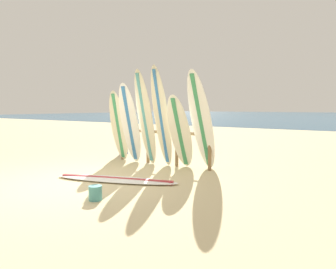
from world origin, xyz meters
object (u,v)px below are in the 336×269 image
Objects in this scene: surfboard_rack at (162,141)px; surfboard_leaning_far_left at (119,126)px; surfboard_leaning_center_right at (180,133)px; surfboard_leaning_right at (201,122)px; surfboard_lying_on_sand at (116,179)px; surfboard_leaning_center at (161,117)px; surfboard_leaning_left at (130,124)px; surfboard_leaning_center_left at (145,118)px; sand_bucket at (95,193)px; beachgoer_standing at (124,126)px.

surfboard_leaning_far_left is (-1.35, -0.26, 0.37)m from surfboard_rack.
surfboard_leaning_center_right is 0.62m from surfboard_leaning_right.
surfboard_leaning_right is 2.42m from surfboard_lying_on_sand.
surfboard_leaning_left is at bearing -176.19° from surfboard_leaning_center.
surfboard_rack is 1.23× the size of surfboard_leaning_right.
surfboard_leaning_center reaches higher than surfboard_rack.
surfboard_leaning_left is at bearing -172.67° from surfboard_leaning_center_left.
surfboard_rack is 0.77m from surfboard_leaning_center.
surfboard_rack is at bearing 105.47° from sand_bucket.
surfboard_leaning_center_left is at bearing -176.59° from surfboard_leaning_right.
surfboard_rack is 1.42m from surfboard_leaning_far_left.
sand_bucket is (0.64, -1.15, 0.09)m from surfboard_lying_on_sand.
surfboard_leaning_left is 0.85× the size of surfboard_leaning_center.
surfboard_rack is 0.77m from surfboard_leaning_center_left.
surfboard_leaning_right is (1.10, 0.09, -0.09)m from surfboard_leaning_center.
surfboard_leaning_left is 1.04m from surfboard_leaning_center.
surfboard_rack is at bearing 96.85° from surfboard_lying_on_sand.
surfboard_leaning_right reaches higher than surfboard_leaning_left.
beachgoer_standing is (-3.45, 1.04, -0.28)m from surfboard_leaning_right.
beachgoer_standing is (-2.11, 0.79, 0.28)m from surfboard_rack.
surfboard_rack is at bearing 10.78° from surfboard_leaning_far_left.
surfboard_leaning_far_left is 1.09m from surfboard_leaning_center_left.
surfboard_leaning_center_right is at bearing 92.14° from sand_bucket.
sand_bucket is (0.66, -2.87, -1.18)m from surfboard_leaning_center.
beachgoer_standing reaches higher than surfboard_rack.
surfboard_leaning_center_left is at bearing -179.46° from surfboard_leaning_center.
surfboard_leaning_center is 1.11m from surfboard_leaning_right.
surfboard_leaning_center reaches higher than surfboard_leaning_center_right.
beachgoer_standing is 6.86× the size of sand_bucket.
surfboard_leaning_right is at bearing 4.31° from surfboard_leaning_left.
surfboard_leaning_right is at bearing -16.86° from beachgoer_standing.
surfboard_rack is 1.17× the size of surfboard_leaning_center_left.
surfboard_leaning_center_left is at bearing -5.12° from surfboard_leaning_far_left.
surfboard_rack is 1.59× the size of surfboard_leaning_center_right.
surfboard_rack is 3.38m from sand_bucket.
surfboard_leaning_far_left is at bearing 164.57° from surfboard_leaning_left.
sand_bucket is at bearing -67.53° from surfboard_leaning_center_left.
surfboard_lying_on_sand is (-1.09, -1.81, -1.18)m from surfboard_leaning_right.
surfboard_leaning_center is 1.08× the size of surfboard_leaning_right.
surfboard_leaning_center is at bearing 90.52° from surfboard_lying_on_sand.
surfboard_leaning_center_left is 2.19m from surfboard_lying_on_sand.
surfboard_leaning_center_left is 1.05× the size of surfboard_leaning_right.
surfboard_leaning_far_left reaches higher than surfboard_lying_on_sand.
surfboard_lying_on_sand is 1.32m from sand_bucket.
surfboard_leaning_center_right is at bearing 3.21° from surfboard_leaning_left.
surfboard_leaning_center is at bearing -3.24° from surfboard_leaning_far_left.
surfboard_leaning_left is at bearing -15.43° from surfboard_leaning_far_left.
surfboard_lying_on_sand is at bearing -72.42° from surfboard_leaning_center_left.
sand_bucket is at bearing -52.89° from surfboard_leaning_far_left.
surfboard_leaning_left is 0.87× the size of surfboard_leaning_center_left.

